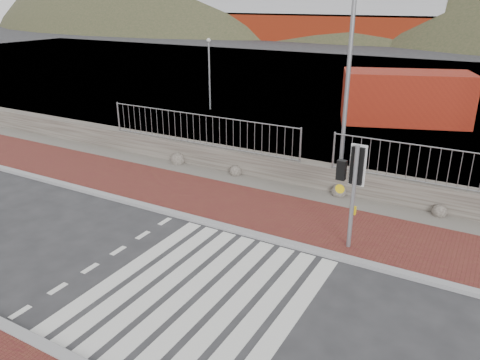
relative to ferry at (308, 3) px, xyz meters
The scene contains 13 objects.
ground 72.44m from the ferry, 70.05° to the right, with size 220.00×220.00×0.00m, color #28282B.
sidewalk_far 68.23m from the ferry, 68.75° to the right, with size 40.00×3.00×0.08m, color brown.
kerb_far 69.63m from the ferry, 69.20° to the right, with size 40.00×0.25×0.12m, color gray.
zebra_crossing 72.43m from the ferry, 70.05° to the right, with size 4.62×5.60×0.01m.
gravel_strip 66.38m from the ferry, 68.13° to the right, with size 40.00×1.50×0.06m, color #59544C.
stone_wall 65.61m from the ferry, 67.86° to the right, with size 40.00×0.60×0.90m, color #48423B.
railing 65.66m from the ferry, 67.91° to the right, with size 18.07×0.07×1.22m.
quay 47.29m from the ferry, 58.36° to the right, with size 120.00×40.00×0.50m, color #4C4C4F.
water 25.72m from the ferry, 11.47° to the right, with size 220.00×50.00×0.05m, color #3F4C54.
ferry is the anchor object (origin of this frame).
traffic_signal_far 69.77m from the ferry, 67.27° to the right, with size 0.70×0.27×2.92m.
streetlight 64.92m from the ferry, 66.98° to the right, with size 1.73×0.76×8.47m.
shipping_container 55.85m from the ferry, 62.88° to the right, with size 6.47×2.70×2.70m, color maroon.
Camera 1 is at (5.19, -7.41, 6.32)m, focal length 35.00 mm.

